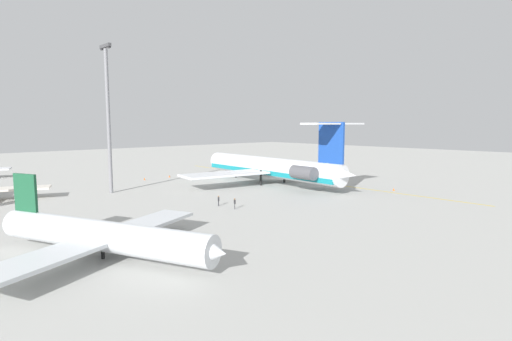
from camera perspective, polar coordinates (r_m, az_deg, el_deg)
name	(u,v)px	position (r m, az deg, el deg)	size (l,w,h in m)	color
ground	(279,179)	(97.90, 3.27, -1.20)	(293.11, 293.11, 0.00)	#ADADA8
main_jetliner	(273,167)	(89.20, 2.40, 0.46)	(46.93, 41.58, 13.66)	silver
airliner_far_left	(108,236)	(42.26, -20.34, -8.78)	(25.51, 25.69, 7.94)	silver
ground_crew_near_nose	(235,202)	(63.08, -3.05, -4.52)	(0.35, 0.31, 1.73)	black
ground_crew_near_tail	(219,199)	(65.65, -5.34, -4.10)	(0.42, 0.28, 1.73)	black
ground_crew_portside	(283,166)	(118.61, 3.90, 0.70)	(0.40, 0.28, 1.74)	black
safety_cone_nose	(169,176)	(103.02, -12.21, -0.79)	(0.40, 0.40, 0.55)	#EA590F
safety_cone_wingtip	(145,179)	(99.42, -15.56, -1.15)	(0.40, 0.40, 0.55)	#EA590F
safety_cone_tail	(394,189)	(84.98, 18.99, -2.55)	(0.40, 0.40, 0.55)	#EA590F
taxiway_centreline	(296,179)	(97.32, 5.64, -1.26)	(86.73, 0.36, 0.01)	gold
light_mast	(108,114)	(82.01, -20.28, 7.61)	(4.00, 0.70, 28.09)	slate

